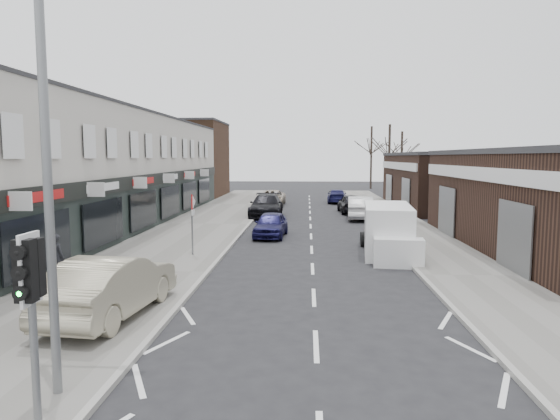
# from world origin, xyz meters

# --- Properties ---
(ground) EXTENTS (160.00, 160.00, 0.00)m
(ground) POSITION_xyz_m (0.00, 0.00, 0.00)
(ground) COLOR black
(ground) RESTS_ON ground
(pavement_left) EXTENTS (5.50, 64.00, 0.12)m
(pavement_left) POSITION_xyz_m (-6.75, 22.00, 0.06)
(pavement_left) COLOR slate
(pavement_left) RESTS_ON ground
(pavement_right) EXTENTS (3.50, 64.00, 0.12)m
(pavement_right) POSITION_xyz_m (5.75, 22.00, 0.06)
(pavement_right) COLOR slate
(pavement_right) RESTS_ON ground
(shop_terrace_left) EXTENTS (8.00, 41.00, 7.10)m
(shop_terrace_left) POSITION_xyz_m (-13.50, 19.50, 3.55)
(shop_terrace_left) COLOR beige
(shop_terrace_left) RESTS_ON ground
(brick_block_far) EXTENTS (8.00, 10.00, 8.00)m
(brick_block_far) POSITION_xyz_m (-13.50, 45.00, 4.00)
(brick_block_far) COLOR #462D1E
(brick_block_far) RESTS_ON ground
(right_unit_far) EXTENTS (10.00, 16.00, 4.50)m
(right_unit_far) POSITION_xyz_m (12.50, 34.00, 2.25)
(right_unit_far) COLOR #321E17
(right_unit_far) RESTS_ON ground
(tree_far_a) EXTENTS (3.60, 3.60, 8.00)m
(tree_far_a) POSITION_xyz_m (9.00, 48.00, 0.00)
(tree_far_a) COLOR #382D26
(tree_far_a) RESTS_ON ground
(tree_far_b) EXTENTS (3.60, 3.60, 7.50)m
(tree_far_b) POSITION_xyz_m (11.50, 54.00, 0.00)
(tree_far_b) COLOR #382D26
(tree_far_b) RESTS_ON ground
(tree_far_c) EXTENTS (3.60, 3.60, 8.50)m
(tree_far_c) POSITION_xyz_m (8.50, 60.00, 0.00)
(tree_far_c) COLOR #382D26
(tree_far_c) RESTS_ON ground
(traffic_light) EXTENTS (0.28, 0.60, 3.10)m
(traffic_light) POSITION_xyz_m (-4.40, -2.02, 2.41)
(traffic_light) COLOR slate
(traffic_light) RESTS_ON pavement_left
(street_lamp) EXTENTS (2.23, 0.22, 8.00)m
(street_lamp) POSITION_xyz_m (-4.53, -0.80, 4.62)
(street_lamp) COLOR slate
(street_lamp) RESTS_ON pavement_left
(warning_sign) EXTENTS (0.12, 0.80, 2.70)m
(warning_sign) POSITION_xyz_m (-5.16, 12.00, 2.20)
(warning_sign) COLOR slate
(warning_sign) RESTS_ON pavement_left
(white_van) EXTENTS (2.47, 5.84, 2.20)m
(white_van) POSITION_xyz_m (3.40, 13.11, 1.04)
(white_van) COLOR white
(white_van) RESTS_ON ground
(sedan_on_pavement) EXTENTS (2.29, 5.14, 1.64)m
(sedan_on_pavement) POSITION_xyz_m (-5.44, 3.57, 0.94)
(sedan_on_pavement) COLOR #A59D84
(sedan_on_pavement) RESTS_ON pavement_left
(pedestrian) EXTENTS (0.71, 0.60, 1.67)m
(pedestrian) POSITION_xyz_m (-8.68, 6.97, 0.96)
(pedestrian) COLOR black
(pedestrian) RESTS_ON pavement_left
(parked_car_left_a) EXTENTS (1.87, 4.07, 1.35)m
(parked_car_left_a) POSITION_xyz_m (-2.20, 17.74, 0.68)
(parked_car_left_a) COLOR #171646
(parked_car_left_a) RESTS_ON ground
(parked_car_left_b) EXTENTS (2.29, 5.60, 1.62)m
(parked_car_left_b) POSITION_xyz_m (-3.20, 26.86, 0.81)
(parked_car_left_b) COLOR black
(parked_car_left_b) RESTS_ON ground
(parked_car_left_c) EXTENTS (2.33, 4.88, 1.34)m
(parked_car_left_c) POSITION_xyz_m (-3.40, 35.71, 0.67)
(parked_car_left_c) COLOR #A49583
(parked_car_left_c) RESTS_ON ground
(parked_car_right_a) EXTENTS (2.07, 4.97, 1.60)m
(parked_car_right_a) POSITION_xyz_m (3.50, 25.88, 0.80)
(parked_car_right_a) COLOR beige
(parked_car_right_a) RESTS_ON ground
(parked_car_right_b) EXTENTS (2.01, 4.52, 1.51)m
(parked_car_right_b) POSITION_xyz_m (3.19, 29.63, 0.75)
(parked_car_right_b) COLOR black
(parked_car_right_b) RESTS_ON ground
(parked_car_right_c) EXTENTS (2.04, 4.51, 1.28)m
(parked_car_right_c) POSITION_xyz_m (2.61, 38.34, 0.64)
(parked_car_right_c) COLOR #14143E
(parked_car_right_c) RESTS_ON ground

